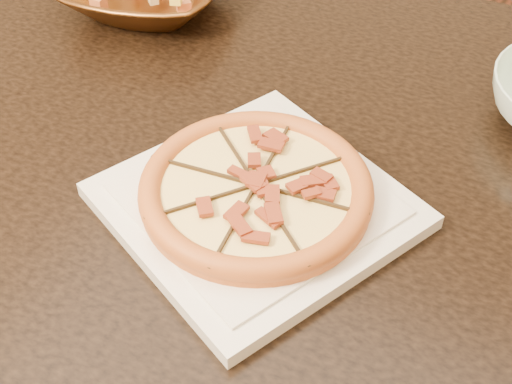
# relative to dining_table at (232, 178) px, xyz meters

# --- Properties ---
(floor) EXTENTS (4.00, 4.00, 0.02)m
(floor) POSITION_rel_dining_table_xyz_m (-0.18, 0.01, -0.66)
(floor) COLOR #512314
(floor) RESTS_ON ground
(dining_table) EXTENTS (1.44, 0.99, 0.75)m
(dining_table) POSITION_rel_dining_table_xyz_m (0.00, 0.00, 0.00)
(dining_table) COLOR black
(dining_table) RESTS_ON floor
(plate) EXTENTS (0.38, 0.38, 0.02)m
(plate) POSITION_rel_dining_table_xyz_m (0.11, -0.13, 0.11)
(plate) COLOR silver
(plate) RESTS_ON dining_table
(pizza) EXTENTS (0.26, 0.26, 0.03)m
(pizza) POSITION_rel_dining_table_xyz_m (0.11, -0.13, 0.14)
(pizza) COLOR #AE6529
(pizza) RESTS_ON plate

